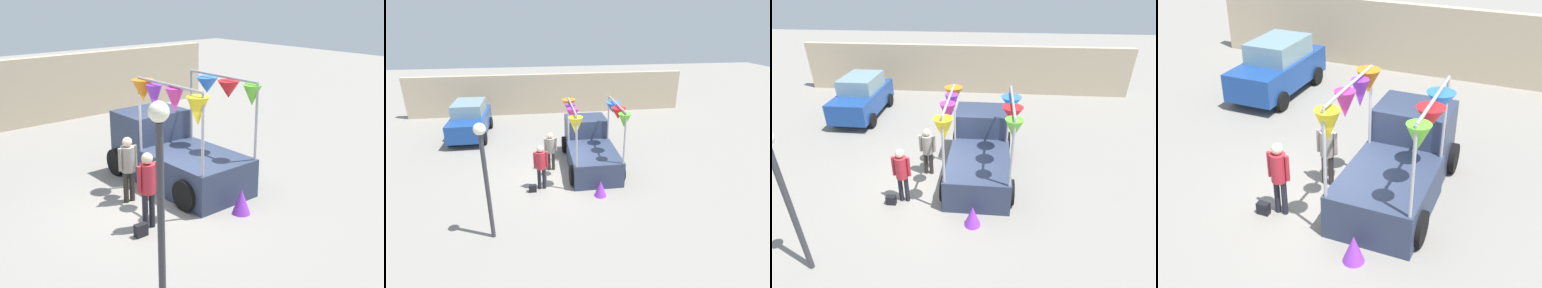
# 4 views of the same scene
# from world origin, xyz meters

# --- Properties ---
(ground_plane) EXTENTS (60.00, 60.00, 0.00)m
(ground_plane) POSITION_xyz_m (0.00, 0.00, 0.00)
(ground_plane) COLOR gray
(vendor_truck) EXTENTS (2.49, 4.12, 2.96)m
(vendor_truck) POSITION_xyz_m (1.28, 1.01, 0.91)
(vendor_truck) COLOR #2D3851
(vendor_truck) RESTS_ON ground
(parked_car) EXTENTS (1.88, 4.00, 1.88)m
(parked_car) POSITION_xyz_m (-4.43, 5.18, 0.94)
(parked_car) COLOR navy
(parked_car) RESTS_ON ground
(person_customer) EXTENTS (0.53, 0.34, 1.75)m
(person_customer) POSITION_xyz_m (-0.85, -0.86, 1.07)
(person_customer) COLOR black
(person_customer) RESTS_ON ground
(person_vendor) EXTENTS (0.53, 0.34, 1.67)m
(person_vendor) POSITION_xyz_m (-0.40, 0.60, 1.01)
(person_vendor) COLOR #2D2823
(person_vendor) RESTS_ON ground
(handbag) EXTENTS (0.28, 0.16, 0.28)m
(handbag) POSITION_xyz_m (-1.20, -1.06, 0.14)
(handbag) COLOR black
(handbag) RESTS_ON ground
(street_lamp) EXTENTS (0.32, 0.32, 3.53)m
(street_lamp) POSITION_xyz_m (-2.36, -3.38, 2.34)
(street_lamp) COLOR #333338
(street_lamp) RESTS_ON ground
(brick_boundary_wall) EXTENTS (18.00, 0.36, 2.60)m
(brick_boundary_wall) POSITION_xyz_m (0.00, 8.97, 1.30)
(brick_boundary_wall) COLOR tan
(brick_boundary_wall) RESTS_ON ground
(folded_kite_bundle_violet) EXTENTS (0.61, 0.61, 0.60)m
(folded_kite_bundle_violet) POSITION_xyz_m (1.23, -1.68, 0.30)
(folded_kite_bundle_violet) COLOR purple
(folded_kite_bundle_violet) RESTS_ON ground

